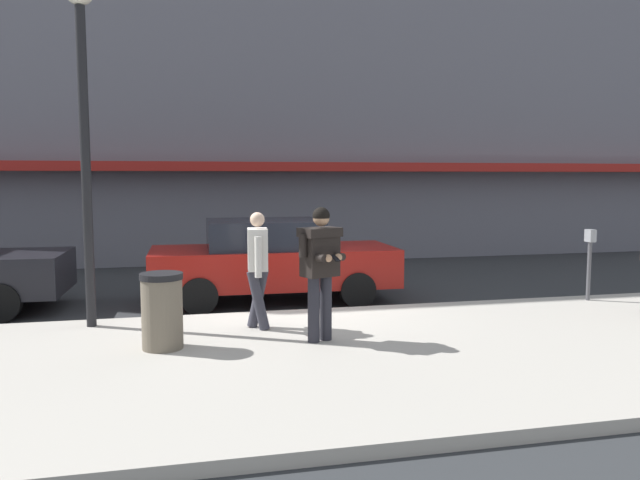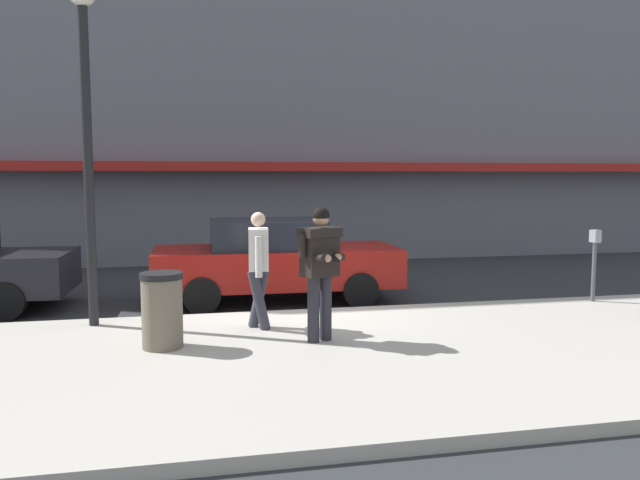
# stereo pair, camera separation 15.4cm
# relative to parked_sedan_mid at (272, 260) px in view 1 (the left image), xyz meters

# --- Properties ---
(ground_plane) EXTENTS (80.00, 80.00, 0.00)m
(ground_plane) POSITION_rel_parked_sedan_mid_xyz_m (0.09, -1.25, -0.79)
(ground_plane) COLOR #2B2D30
(sidewalk) EXTENTS (32.00, 5.30, 0.14)m
(sidewalk) POSITION_rel_parked_sedan_mid_xyz_m (1.09, -4.10, -0.72)
(sidewalk) COLOR #A8A399
(sidewalk) RESTS_ON ground
(curb_paint_line) EXTENTS (28.00, 0.12, 0.01)m
(curb_paint_line) POSITION_rel_parked_sedan_mid_xyz_m (1.09, -1.20, -0.79)
(curb_paint_line) COLOR silver
(curb_paint_line) RESTS_ON ground
(parked_sedan_mid) EXTENTS (4.54, 2.00, 1.54)m
(parked_sedan_mid) POSITION_rel_parked_sedan_mid_xyz_m (0.00, 0.00, 0.00)
(parked_sedan_mid) COLOR maroon
(parked_sedan_mid) RESTS_ON ground
(man_texting_on_phone) EXTENTS (0.61, 0.65, 1.81)m
(man_texting_on_phone) POSITION_rel_parked_sedan_mid_xyz_m (0.13, -3.48, 0.46)
(man_texting_on_phone) COLOR #23232B
(man_texting_on_phone) RESTS_ON sidewalk
(pedestrian_in_light_coat) EXTENTS (0.36, 0.60, 1.70)m
(pedestrian_in_light_coat) POSITION_rel_parked_sedan_mid_xyz_m (-0.59, -2.58, 0.32)
(pedestrian_in_light_coat) COLOR #33333D
(pedestrian_in_light_coat) RESTS_ON sidewalk
(street_lamp_post) EXTENTS (0.36, 0.36, 4.88)m
(street_lamp_post) POSITION_rel_parked_sedan_mid_xyz_m (-2.98, -1.90, 2.35)
(street_lamp_post) COLOR black
(street_lamp_post) RESTS_ON sidewalk
(parking_meter) EXTENTS (0.12, 0.18, 1.27)m
(parking_meter) POSITION_rel_parked_sedan_mid_xyz_m (5.42, -1.85, 0.18)
(parking_meter) COLOR #4C4C51
(parking_meter) RESTS_ON sidewalk
(trash_bin) EXTENTS (0.55, 0.55, 0.98)m
(trash_bin) POSITION_rel_parked_sedan_mid_xyz_m (-1.93, -3.37, -0.16)
(trash_bin) COLOR #665B4C
(trash_bin) RESTS_ON sidewalk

